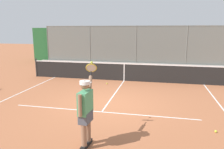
{
  "coord_description": "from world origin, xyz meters",
  "views": [
    {
      "loc": [
        -1.83,
        7.61,
        2.75
      ],
      "look_at": [
        -0.09,
        -0.39,
        1.05
      ],
      "focal_mm": 35.12,
      "sensor_mm": 36.0,
      "label": 1
    }
  ],
  "objects": [
    {
      "name": "ground_plane",
      "position": [
        0.0,
        0.0,
        0.0
      ],
      "size": [
        60.0,
        60.0,
        0.0
      ],
      "primitive_type": "plane",
      "color": "#A8603D"
    },
    {
      "name": "court_line_markings",
      "position": [
        0.0,
        1.2,
        0.0
      ],
      "size": [
        8.23,
        8.57,
        0.01
      ],
      "color": "white",
      "rests_on": "ground"
    },
    {
      "name": "fence_backdrop",
      "position": [
        0.0,
        -10.26,
        1.42
      ],
      "size": [
        18.11,
        1.37,
        3.03
      ],
      "color": "slate",
      "rests_on": "ground"
    },
    {
      "name": "tennis_net",
      "position": [
        0.0,
        -3.85,
        0.49
      ],
      "size": [
        10.57,
        0.09,
        1.07
      ],
      "color": "#2D2D2D",
      "rests_on": "ground"
    },
    {
      "name": "tennis_player",
      "position": [
        -0.21,
        3.05,
        0.94
      ],
      "size": [
        0.4,
        1.38,
        1.91
      ],
      "rotation": [
        0.0,
        0.0,
        -1.65
      ],
      "color": "black",
      "rests_on": "ground"
    },
    {
      "name": "tennis_ball_near_net",
      "position": [
        0.73,
        -2.92,
        0.03
      ],
      "size": [
        0.07,
        0.07,
        0.07
      ],
      "primitive_type": "sphere",
      "color": "#C1D138",
      "rests_on": "ground"
    },
    {
      "name": "tennis_ball_by_sideline",
      "position": [
        -3.41,
        1.64,
        0.03
      ],
      "size": [
        0.07,
        0.07,
        0.07
      ],
      "primitive_type": "sphere",
      "color": "#C1D138",
      "rests_on": "ground"
    }
  ]
}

